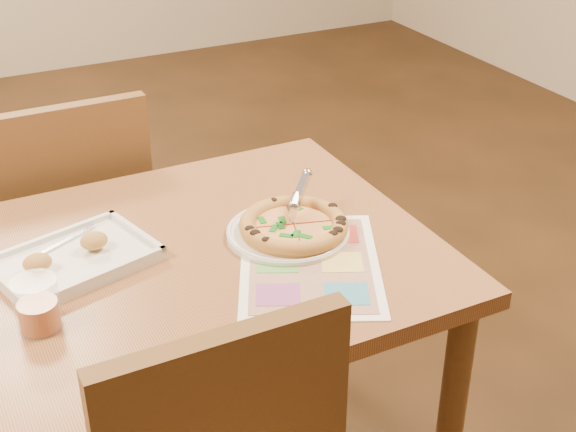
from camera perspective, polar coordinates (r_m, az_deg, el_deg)
name	(u,v)px	position (r m, az deg, el deg)	size (l,w,h in m)	color
dining_table	(134,303)	(1.74, -10.90, -6.06)	(1.30, 0.85, 0.72)	#8F6039
chair_far	(70,209)	(2.28, -15.22, 0.47)	(0.42, 0.42, 0.47)	brown
plate	(288,233)	(1.77, 0.00, -1.20)	(0.27, 0.27, 0.01)	silver
pizza	(294,226)	(1.76, 0.40, -0.69)	(0.24, 0.24, 0.04)	#BF7E41
pizza_cutter	(299,195)	(1.78, 0.77, 1.52)	(0.10, 0.10, 0.08)	silver
appetizer_tray	(73,260)	(1.73, -15.01, -3.04)	(0.36, 0.29, 0.06)	silver
glass_tumbler	(38,308)	(1.54, -17.37, -6.24)	(0.08, 0.08, 0.10)	#8C380A
menu	(310,263)	(1.68, 1.56, -3.38)	(0.29, 0.40, 0.01)	white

